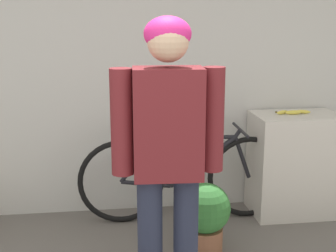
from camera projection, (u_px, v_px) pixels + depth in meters
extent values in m
cube|color=silver|center=(108.00, 62.00, 3.88)|extent=(8.00, 0.06, 2.60)
cube|color=white|center=(173.00, 169.00, 4.15)|extent=(0.08, 0.01, 0.12)
cube|color=beige|center=(294.00, 164.00, 4.01)|extent=(0.72, 0.47, 0.87)
cylinder|color=#23283D|center=(150.00, 244.00, 2.68)|extent=(0.14, 0.14, 0.81)
cylinder|color=#23283D|center=(186.00, 242.00, 2.70)|extent=(0.14, 0.14, 0.81)
cube|color=maroon|center=(168.00, 124.00, 2.53)|extent=(0.39, 0.24, 0.61)
cylinder|color=maroon|center=(122.00, 122.00, 2.49)|extent=(0.12, 0.12, 0.58)
cylinder|color=maroon|center=(213.00, 120.00, 2.56)|extent=(0.12, 0.12, 0.58)
sphere|color=#DBB28E|center=(168.00, 41.00, 2.42)|extent=(0.22, 0.22, 0.22)
ellipsoid|color=#EA2884|center=(168.00, 34.00, 2.43)|extent=(0.25, 0.23, 0.19)
torus|color=black|center=(121.00, 182.00, 3.83)|extent=(0.71, 0.06, 0.71)
torus|color=black|center=(249.00, 177.00, 3.94)|extent=(0.71, 0.06, 0.71)
cylinder|color=black|center=(146.00, 184.00, 3.85)|extent=(0.41, 0.04, 0.09)
cylinder|color=black|center=(139.00, 160.00, 3.80)|extent=(0.33, 0.04, 0.39)
cylinder|color=black|center=(164.00, 162.00, 3.83)|extent=(0.14, 0.04, 0.43)
cylinder|color=black|center=(203.00, 162.00, 3.86)|extent=(0.56, 0.06, 0.44)
cylinder|color=black|center=(197.00, 137.00, 3.81)|extent=(0.65, 0.05, 0.05)
cylinder|color=black|center=(242.00, 157.00, 3.89)|extent=(0.16, 0.04, 0.37)
cylinder|color=black|center=(238.00, 133.00, 3.84)|extent=(0.07, 0.04, 0.08)
cylinder|color=black|center=(240.00, 130.00, 3.83)|extent=(0.04, 0.46, 0.02)
ellipsoid|color=black|center=(157.00, 135.00, 3.77)|extent=(0.22, 0.09, 0.05)
ellipsoid|color=#EAD64C|center=(293.00, 112.00, 3.90)|extent=(0.14, 0.04, 0.04)
ellipsoid|color=#EAD64C|center=(282.00, 112.00, 3.90)|extent=(0.13, 0.08, 0.03)
ellipsoid|color=#EAD64C|center=(303.00, 112.00, 3.93)|extent=(0.13, 0.08, 0.03)
sphere|color=brown|center=(276.00, 112.00, 3.91)|extent=(0.02, 0.02, 0.02)
cylinder|color=brown|center=(205.00, 241.00, 3.38)|extent=(0.26, 0.26, 0.19)
sphere|color=#2D6B2D|center=(205.00, 208.00, 3.32)|extent=(0.36, 0.36, 0.36)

